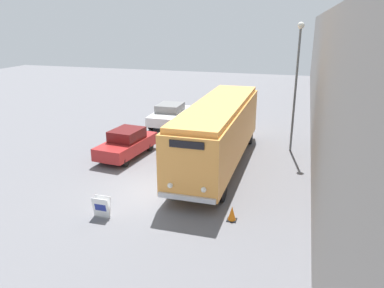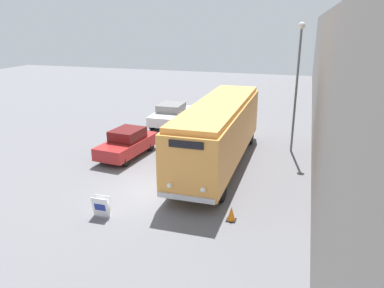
% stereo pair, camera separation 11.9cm
% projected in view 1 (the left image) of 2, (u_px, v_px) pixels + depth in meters
% --- Properties ---
extents(ground_plane, '(80.00, 80.00, 0.00)m').
position_uv_depth(ground_plane, '(156.00, 193.00, 16.32)').
color(ground_plane, slate).
extents(building_wall_right, '(0.30, 60.00, 7.62)m').
position_uv_depth(building_wall_right, '(319.00, 80.00, 22.42)').
color(building_wall_right, gray).
rests_on(building_wall_right, ground_plane).
extents(vintage_bus, '(2.45, 10.89, 3.31)m').
position_uv_depth(vintage_bus, '(218.00, 130.00, 18.97)').
color(vintage_bus, black).
rests_on(vintage_bus, ground_plane).
extents(sign_board, '(0.67, 0.31, 0.83)m').
position_uv_depth(sign_board, '(102.00, 207.00, 14.24)').
color(sign_board, gray).
rests_on(sign_board, ground_plane).
extents(streetlamp, '(0.36, 0.36, 7.11)m').
position_uv_depth(streetlamp, '(297.00, 72.00, 20.25)').
color(streetlamp, '#595E60').
rests_on(streetlamp, ground_plane).
extents(parked_car_near, '(2.10, 4.19, 1.54)m').
position_uv_depth(parked_car_near, '(127.00, 143.00, 20.51)').
color(parked_car_near, black).
rests_on(parked_car_near, ground_plane).
extents(parked_car_mid, '(2.02, 4.47, 1.52)m').
position_uv_depth(parked_car_mid, '(170.00, 114.00, 26.80)').
color(parked_car_mid, black).
rests_on(parked_car_mid, ground_plane).
extents(traffic_cone, '(0.36, 0.36, 0.58)m').
position_uv_depth(traffic_cone, '(232.00, 214.00, 14.02)').
color(traffic_cone, black).
rests_on(traffic_cone, ground_plane).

